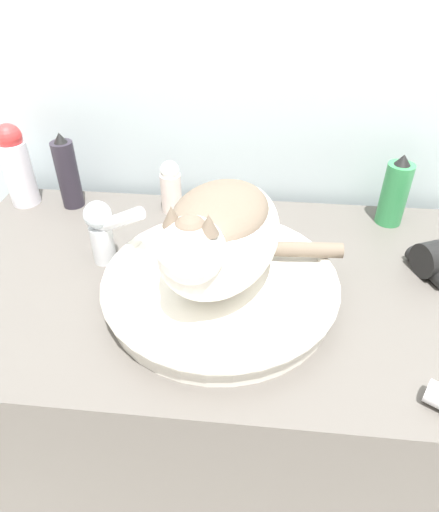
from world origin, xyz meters
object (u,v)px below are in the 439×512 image
at_px(deodorant_stick, 171,187).
at_px(lotion_bottle_white, 17,165).
at_px(faucet, 104,228).
at_px(cat, 219,234).
at_px(spray_bottle_trigger, 395,192).
at_px(hairspray_can_black, 68,173).

bearing_deg(deodorant_stick, lotion_bottle_white, 180.00).
bearing_deg(faucet, cat, -2.24).
distance_m(spray_bottle_trigger, lotion_bottle_white, 0.84).
height_order(faucet, deodorant_stick, faucet).
relative_size(cat, spray_bottle_trigger, 2.13).
relative_size(cat, faucet, 2.33).
bearing_deg(cat, deodorant_stick, -138.57).
bearing_deg(faucet, deodorant_stick, 86.25).
xyz_separation_m(cat, faucet, (-0.23, 0.09, -0.06)).
bearing_deg(hairspray_can_black, lotion_bottle_white, 180.00).
bearing_deg(lotion_bottle_white, faucet, -37.87).
xyz_separation_m(faucet, hairspray_can_black, (-0.15, 0.21, 0.00)).
bearing_deg(hairspray_can_black, cat, -38.31).
height_order(spray_bottle_trigger, deodorant_stick, spray_bottle_trigger).
distance_m(lotion_bottle_white, hairspray_can_black, 0.12).
xyz_separation_m(deodorant_stick, hairspray_can_black, (-0.24, 0.00, 0.02)).
xyz_separation_m(cat, deodorant_stick, (-0.14, 0.30, -0.08)).
height_order(cat, hairspray_can_black, cat).
distance_m(deodorant_stick, lotion_bottle_white, 0.35).
bearing_deg(cat, faucet, -95.55).
xyz_separation_m(deodorant_stick, lotion_bottle_white, (-0.35, 0.00, 0.04)).
xyz_separation_m(spray_bottle_trigger, lotion_bottle_white, (-0.84, 0.00, 0.02)).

